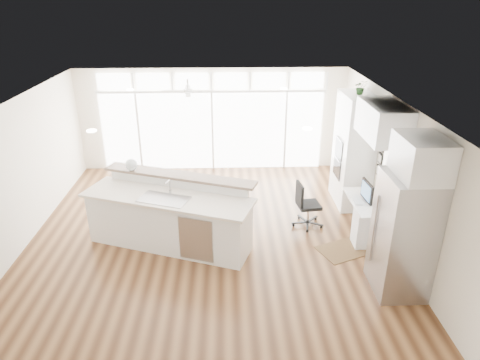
{
  "coord_description": "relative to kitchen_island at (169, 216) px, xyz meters",
  "views": [
    {
      "loc": [
        0.37,
        -6.99,
        4.5
      ],
      "look_at": [
        0.62,
        0.6,
        1.11
      ],
      "focal_mm": 32.0,
      "sensor_mm": 36.0,
      "label": 1
    }
  ],
  "objects": [
    {
      "name": "floor",
      "position": [
        0.73,
        -0.07,
        -0.64
      ],
      "size": [
        7.0,
        8.0,
        0.02
      ],
      "primitive_type": "cube",
      "color": "#472916",
      "rests_on": "ground"
    },
    {
      "name": "ceiling",
      "position": [
        0.73,
        -0.07,
        2.07
      ],
      "size": [
        7.0,
        8.0,
        0.02
      ],
      "primitive_type": "cube",
      "color": "white",
      "rests_on": "wall_back"
    },
    {
      "name": "wall_back",
      "position": [
        0.73,
        3.93,
        0.72
      ],
      "size": [
        7.0,
        0.04,
        2.7
      ],
      "primitive_type": "cube",
      "color": "white",
      "rests_on": "floor"
    },
    {
      "name": "wall_front",
      "position": [
        0.73,
        -4.07,
        0.72
      ],
      "size": [
        7.0,
        0.04,
        2.7
      ],
      "primitive_type": "cube",
      "color": "white",
      "rests_on": "floor"
    },
    {
      "name": "wall_left",
      "position": [
        -2.77,
        -0.07,
        0.72
      ],
      "size": [
        0.04,
        8.0,
        2.7
      ],
      "primitive_type": "cube",
      "color": "white",
      "rests_on": "floor"
    },
    {
      "name": "wall_right",
      "position": [
        4.23,
        -0.07,
        0.72
      ],
      "size": [
        0.04,
        8.0,
        2.7
      ],
      "primitive_type": "cube",
      "color": "white",
      "rests_on": "floor"
    },
    {
      "name": "glass_wall",
      "position": [
        0.73,
        3.87,
        0.42
      ],
      "size": [
        5.8,
        0.06,
        2.08
      ],
      "primitive_type": "cube",
      "color": "white",
      "rests_on": "wall_back"
    },
    {
      "name": "transom_row",
      "position": [
        0.73,
        3.87,
        1.75
      ],
      "size": [
        5.9,
        0.06,
        0.4
      ],
      "primitive_type": "cube",
      "color": "white",
      "rests_on": "wall_back"
    },
    {
      "name": "desk_window",
      "position": [
        4.19,
        0.23,
        0.92
      ],
      "size": [
        0.04,
        0.85,
        0.85
      ],
      "primitive_type": "cube",
      "color": "white",
      "rests_on": "wall_right"
    },
    {
      "name": "ceiling_fan",
      "position": [
        0.23,
        2.73,
        1.85
      ],
      "size": [
        1.16,
        1.16,
        0.32
      ],
      "primitive_type": "cube",
      "color": "silver",
      "rests_on": "ceiling"
    },
    {
      "name": "recessed_lights",
      "position": [
        0.73,
        0.13,
        2.05
      ],
      "size": [
        3.4,
        3.0,
        0.02
      ],
      "primitive_type": "cube",
      "color": "white",
      "rests_on": "ceiling"
    },
    {
      "name": "oven_cabinet",
      "position": [
        3.9,
        1.73,
        0.62
      ],
      "size": [
        0.64,
        1.2,
        2.5
      ],
      "primitive_type": "cube",
      "color": "white",
      "rests_on": "floor"
    },
    {
      "name": "desk_nook",
      "position": [
        3.86,
        0.23,
        -0.25
      ],
      "size": [
        0.72,
        1.3,
        0.76
      ],
      "primitive_type": "cube",
      "color": "white",
      "rests_on": "floor"
    },
    {
      "name": "upper_cabinets",
      "position": [
        3.9,
        0.23,
        1.72
      ],
      "size": [
        0.64,
        1.3,
        0.64
      ],
      "primitive_type": "cube",
      "color": "white",
      "rests_on": "wall_right"
    },
    {
      "name": "refrigerator",
      "position": [
        3.84,
        -1.42,
        0.37
      ],
      "size": [
        0.76,
        0.9,
        2.0
      ],
      "primitive_type": "cube",
      "color": "#A8A9AD",
      "rests_on": "floor"
    },
    {
      "name": "fridge_cabinet",
      "position": [
        3.9,
        -1.42,
        1.67
      ],
      "size": [
        0.64,
        0.9,
        0.6
      ],
      "primitive_type": "cube",
      "color": "white",
      "rests_on": "wall_right"
    },
    {
      "name": "framed_photos",
      "position": [
        4.19,
        0.85,
        0.77
      ],
      "size": [
        0.06,
        0.22,
        0.8
      ],
      "primitive_type": "cube",
      "color": "black",
      "rests_on": "wall_right"
    },
    {
      "name": "kitchen_island",
      "position": [
        0.0,
        0.0,
        0.0
      ],
      "size": [
        3.42,
        2.23,
        1.27
      ],
      "primitive_type": "cube",
      "rotation": [
        0.0,
        0.0,
        -0.35
      ],
      "color": "white",
      "rests_on": "floor"
    },
    {
      "name": "rug",
      "position": [
        3.28,
        -0.31,
        -0.63
      ],
      "size": [
        1.08,
        0.95,
        0.01
      ],
      "primitive_type": "cube",
      "rotation": [
        0.0,
        0.0,
        0.4
      ],
      "color": "#382311",
      "rests_on": "floor"
    },
    {
      "name": "office_chair",
      "position": [
        2.77,
        0.65,
        -0.15
      ],
      "size": [
        0.56,
        0.53,
        0.96
      ],
      "primitive_type": "cube",
      "rotation": [
        0.0,
        0.0,
        0.14
      ],
      "color": "black",
      "rests_on": "floor"
    },
    {
      "name": "fishbowl",
      "position": [
        -0.75,
        0.7,
        0.75
      ],
      "size": [
        0.29,
        0.29,
        0.24
      ],
      "primitive_type": "sphere",
      "rotation": [
        0.0,
        0.0,
        -0.24
      ],
      "color": "silver",
      "rests_on": "kitchen_island"
    },
    {
      "name": "monitor",
      "position": [
        3.78,
        0.23,
        0.34
      ],
      "size": [
        0.12,
        0.51,
        0.42
      ],
      "primitive_type": "cube",
      "rotation": [
        0.0,
        0.0,
        0.07
      ],
      "color": "black",
      "rests_on": "desk_nook"
    },
    {
      "name": "keyboard",
      "position": [
        3.61,
        0.23,
        0.13
      ],
      "size": [
        0.15,
        0.36,
        0.02
      ],
      "primitive_type": "cube",
      "rotation": [
        0.0,
        0.0,
        -0.06
      ],
      "color": "silver",
      "rests_on": "desk_nook"
    },
    {
      "name": "potted_plant",
      "position": [
        3.9,
        1.73,
        1.98
      ],
      "size": [
        0.28,
        0.31,
        0.23
      ],
      "primitive_type": "imported",
      "rotation": [
        0.0,
        0.0,
        -0.05
      ],
      "color": "#265123",
      "rests_on": "oven_cabinet"
    }
  ]
}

